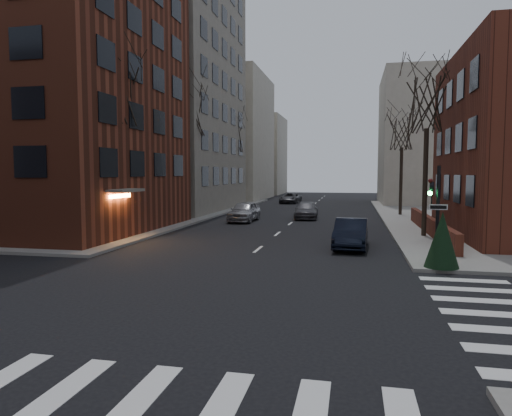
{
  "coord_description": "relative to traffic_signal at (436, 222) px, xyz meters",
  "views": [
    {
      "loc": [
        4.67,
        -10.36,
        3.87
      ],
      "look_at": [
        -0.38,
        13.24,
        2.0
      ],
      "focal_mm": 32.0,
      "sensor_mm": 36.0,
      "label": 1
    }
  ],
  "objects": [
    {
      "name": "ground",
      "position": [
        -7.94,
        -8.99,
        -1.91
      ],
      "size": [
        160.0,
        160.0,
        0.0
      ],
      "primitive_type": "plane",
      "color": "black",
      "rests_on": "ground"
    },
    {
      "name": "sidewalk_far_left",
      "position": [
        -36.94,
        21.01,
        -1.83
      ],
      "size": [
        44.0,
        44.0,
        0.15
      ],
      "primitive_type": "cube",
      "color": "gray",
      "rests_on": "ground"
    },
    {
      "name": "building_left_brick",
      "position": [
        -23.44,
        7.51,
        7.09
      ],
      "size": [
        15.0,
        15.0,
        18.0
      ],
      "primitive_type": "cube",
      "color": "brown",
      "rests_on": "ground"
    },
    {
      "name": "building_left_tan",
      "position": [
        -24.94,
        25.01,
        12.09
      ],
      "size": [
        18.0,
        18.0,
        28.0
      ],
      "primitive_type": "cube",
      "color": "gray",
      "rests_on": "ground"
    },
    {
      "name": "low_wall_right",
      "position": [
        1.36,
        10.01,
        -1.26
      ],
      "size": [
        0.35,
        16.0,
        1.0
      ],
      "primitive_type": "cube",
      "color": "#5C271A",
      "rests_on": "sidewalk_far_right"
    },
    {
      "name": "building_distant_la",
      "position": [
        -22.94,
        46.01,
        7.09
      ],
      "size": [
        14.0,
        16.0,
        18.0
      ],
      "primitive_type": "cube",
      "color": "beige",
      "rests_on": "ground"
    },
    {
      "name": "building_distant_ra",
      "position": [
        7.06,
        41.01,
        6.09
      ],
      "size": [
        14.0,
        14.0,
        16.0
      ],
      "primitive_type": "cube",
      "color": "beige",
      "rests_on": "ground"
    },
    {
      "name": "building_distant_lb",
      "position": [
        -20.94,
        63.01,
        5.09
      ],
      "size": [
        10.0,
        12.0,
        14.0
      ],
      "primitive_type": "cube",
      "color": "beige",
      "rests_on": "ground"
    },
    {
      "name": "traffic_signal",
      "position": [
        0.0,
        0.0,
        0.0
      ],
      "size": [
        0.76,
        0.44,
        4.0
      ],
      "color": "black",
      "rests_on": "sidewalk_far_right"
    },
    {
      "name": "tree_left_a",
      "position": [
        -16.74,
        5.01,
        6.56
      ],
      "size": [
        4.18,
        4.18,
        10.26
      ],
      "color": "#2D231C",
      "rests_on": "sidewalk_far_left"
    },
    {
      "name": "tree_left_b",
      "position": [
        -16.74,
        17.01,
        7.0
      ],
      "size": [
        4.4,
        4.4,
        10.8
      ],
      "color": "#2D231C",
      "rests_on": "sidewalk_far_left"
    },
    {
      "name": "tree_left_c",
      "position": [
        -16.74,
        31.01,
        6.12
      ],
      "size": [
        3.96,
        3.96,
        9.72
      ],
      "color": "#2D231C",
      "rests_on": "sidewalk_far_left"
    },
    {
      "name": "tree_right_a",
      "position": [
        0.86,
        9.01,
        6.12
      ],
      "size": [
        3.96,
        3.96,
        9.72
      ],
      "color": "#2D231C",
      "rests_on": "sidewalk_far_right"
    },
    {
      "name": "tree_right_b",
      "position": [
        0.86,
        23.01,
        5.68
      ],
      "size": [
        3.74,
        3.74,
        9.18
      ],
      "color": "#2D231C",
      "rests_on": "sidewalk_far_right"
    },
    {
      "name": "streetlamp_near",
      "position": [
        -16.14,
        13.01,
        2.33
      ],
      "size": [
        0.36,
        0.36,
        6.28
      ],
      "color": "black",
      "rests_on": "sidewalk_far_left"
    },
    {
      "name": "streetlamp_far",
      "position": [
        -16.14,
        33.01,
        2.33
      ],
      "size": [
        0.36,
        0.36,
        6.28
      ],
      "color": "black",
      "rests_on": "sidewalk_far_left"
    },
    {
      "name": "parked_sedan",
      "position": [
        -3.35,
        4.39,
        -1.15
      ],
      "size": [
        1.82,
        4.64,
        1.51
      ],
      "primitive_type": "imported",
      "rotation": [
        0.0,
        0.0,
        -0.05
      ],
      "color": "black",
      "rests_on": "ground"
    },
    {
      "name": "car_lane_silver",
      "position": [
        -11.75,
        15.79,
        -1.11
      ],
      "size": [
        2.01,
        4.74,
        1.6
      ],
      "primitive_type": "imported",
      "rotation": [
        0.0,
        0.0,
        -0.03
      ],
      "color": "#A6A6AB",
      "rests_on": "ground"
    },
    {
      "name": "car_lane_gray",
      "position": [
        -7.14,
        19.09,
        -1.23
      ],
      "size": [
        2.14,
        4.76,
        1.35
      ],
      "primitive_type": "imported",
      "rotation": [
        0.0,
        0.0,
        0.05
      ],
      "color": "#403F44",
      "rests_on": "ground"
    },
    {
      "name": "car_lane_far",
      "position": [
        -11.1,
        38.2,
        -1.25
      ],
      "size": [
        2.6,
        4.92,
        1.32
      ],
      "primitive_type": "imported",
      "rotation": [
        0.0,
        0.0,
        -0.09
      ],
      "color": "#45444A",
      "rests_on": "ground"
    },
    {
      "name": "sandwich_board",
      "position": [
        1.57,
        4.59,
        -1.33
      ],
      "size": [
        0.4,
        0.55,
        0.86
      ],
      "primitive_type": "cube",
      "rotation": [
        0.0,
        0.0,
        -0.02
      ],
      "color": "silver",
      "rests_on": "sidewalk_far_right"
    },
    {
      "name": "evergreen_shrub",
      "position": [
        0.17,
        -0.49,
        -0.66
      ],
      "size": [
        1.48,
        1.48,
        2.2
      ],
      "primitive_type": "cone",
      "rotation": [
        0.0,
        0.0,
        0.13
      ],
      "color": "#163118",
      "rests_on": "sidewalk_far_right"
    }
  ]
}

